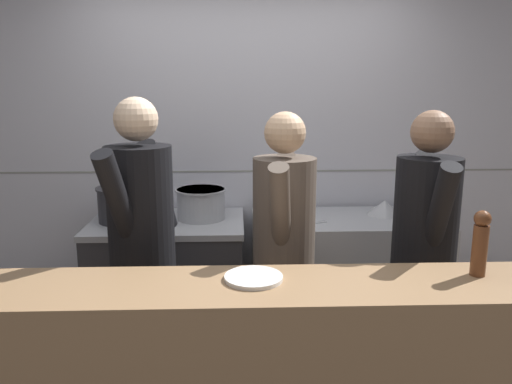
{
  "coord_description": "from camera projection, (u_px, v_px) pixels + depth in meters",
  "views": [
    {
      "loc": [
        -0.06,
        -2.19,
        1.79
      ],
      "look_at": [
        0.05,
        0.75,
        1.15
      ],
      "focal_mm": 35.0,
      "sensor_mm": 36.0,
      "label": 1
    }
  ],
  "objects": [
    {
      "name": "wall_back_tiled",
      "position": [
        246.0,
        151.0,
        3.73
      ],
      "size": [
        8.0,
        0.06,
        2.6
      ],
      "color": "silver",
      "rests_on": "ground_plane"
    },
    {
      "name": "oven_range",
      "position": [
        170.0,
        280.0,
        3.5
      ],
      "size": [
        1.04,
        0.71,
        0.87
      ],
      "color": "#38383D",
      "rests_on": "ground_plane"
    },
    {
      "name": "prep_counter",
      "position": [
        345.0,
        278.0,
        3.55
      ],
      "size": [
        1.31,
        0.65,
        0.88
      ],
      "color": "#B7BABF",
      "rests_on": "ground_plane"
    },
    {
      "name": "stock_pot",
      "position": [
        122.0,
        203.0,
        3.38
      ],
      "size": [
        0.34,
        0.34,
        0.24
      ],
      "color": "#2D2D33",
      "rests_on": "oven_range"
    },
    {
      "name": "sauce_pot",
      "position": [
        201.0,
        203.0,
        3.44
      ],
      "size": [
        0.35,
        0.35,
        0.21
      ],
      "color": "#B7BABF",
      "rests_on": "oven_range"
    },
    {
      "name": "mixing_bowl_steel",
      "position": [
        385.0,
        208.0,
        3.53
      ],
      "size": [
        0.25,
        0.25,
        0.11
      ],
      "color": "#B7BABF",
      "rests_on": "prep_counter"
    },
    {
      "name": "chefs_knife",
      "position": [
        298.0,
        224.0,
        3.29
      ],
      "size": [
        0.33,
        0.13,
        0.02
      ],
      "color": "#B7BABF",
      "rests_on": "prep_counter"
    },
    {
      "name": "plated_dish_main",
      "position": [
        254.0,
        278.0,
        2.12
      ],
      "size": [
        0.25,
        0.25,
        0.02
      ],
      "color": "white",
      "rests_on": "pass_counter"
    },
    {
      "name": "pepper_mill",
      "position": [
        480.0,
        242.0,
        2.14
      ],
      "size": [
        0.07,
        0.07,
        0.29
      ],
      "color": "brown",
      "rests_on": "pass_counter"
    },
    {
      "name": "chef_head_cook",
      "position": [
        142.0,
        241.0,
        2.69
      ],
      "size": [
        0.44,
        0.75,
        1.73
      ],
      "rotation": [
        0.0,
        0.0,
        -0.32
      ],
      "color": "black",
      "rests_on": "ground_plane"
    },
    {
      "name": "chef_sous",
      "position": [
        284.0,
        248.0,
        2.71
      ],
      "size": [
        0.39,
        0.72,
        1.65
      ],
      "rotation": [
        0.0,
        0.0,
        -0.19
      ],
      "color": "black",
      "rests_on": "ground_plane"
    },
    {
      "name": "chef_line",
      "position": [
        424.0,
        248.0,
        2.68
      ],
      "size": [
        0.36,
        0.73,
        1.66
      ],
      "rotation": [
        0.0,
        0.0,
        -0.07
      ],
      "color": "black",
      "rests_on": "ground_plane"
    }
  ]
}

